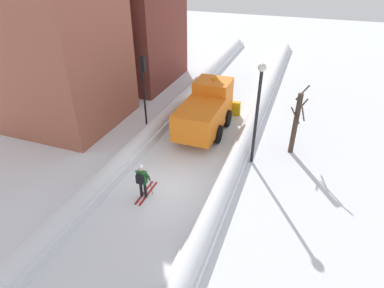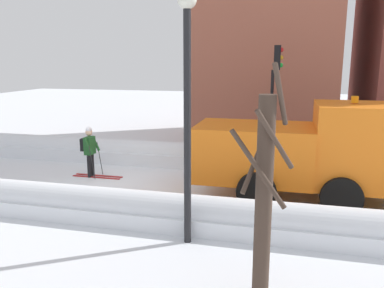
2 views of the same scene
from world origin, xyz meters
name	(u,v)px [view 1 (image 1 of 2)]	position (x,y,z in m)	size (l,w,h in m)	color
ground_plane	(221,106)	(0.00, 10.00, 0.00)	(80.00, 80.00, 0.00)	white
snowbank_left	(186,96)	(-2.78, 10.00, 0.40)	(1.10, 36.00, 0.95)	white
snowbank_right	(259,108)	(2.78, 10.00, 0.33)	(1.10, 36.00, 0.90)	white
building_brick_mid	(126,8)	(-9.10, 13.03, 5.95)	(7.71, 7.85, 11.90)	brown
plow_truck	(206,109)	(0.08, 6.12, 1.48)	(3.20, 5.98, 3.12)	orange
skier	(142,180)	(-0.64, -1.01, 1.00)	(0.62, 1.80, 1.81)	black
traffic_light_pole	(144,80)	(-3.62, 5.22, 3.23)	(0.28, 0.42, 4.62)	black
street_lamp	(258,104)	(3.52, 3.63, 3.44)	(0.40, 0.40, 5.47)	black
bare_tree_near	(296,123)	(5.44, 5.40, 1.88)	(0.86, 1.00, 4.05)	#413228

